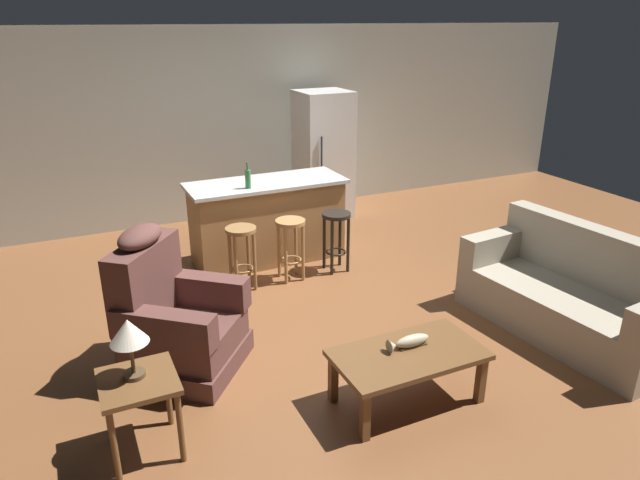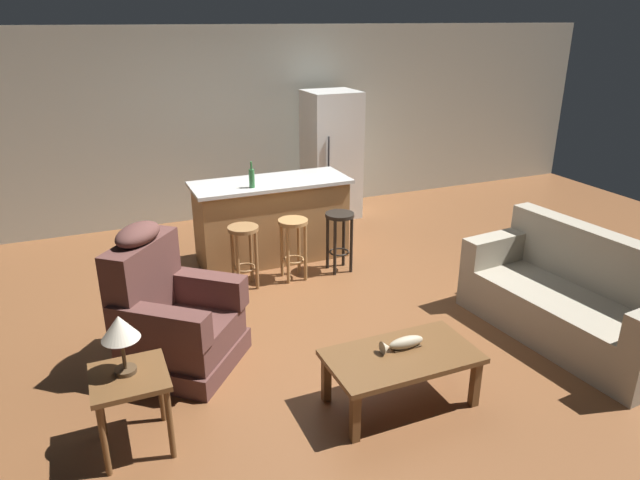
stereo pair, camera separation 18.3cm
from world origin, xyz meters
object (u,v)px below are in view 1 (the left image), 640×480
bar_stool_right (336,231)px  recliner_near_lamp (174,320)px  end_table (139,392)px  kitchen_island (267,221)px  table_lamp (129,334)px  bar_stool_middle (291,238)px  bar_stool_left (242,247)px  refrigerator (323,155)px  couch (571,296)px  coffee_table (408,359)px  bottle_tall_green (248,178)px  fish_figurine (408,342)px

bar_stool_right → recliner_near_lamp: bearing=-150.3°
end_table → kitchen_island: (1.86, 2.70, 0.02)m
kitchen_island → table_lamp: bearing=-125.2°
table_lamp → bar_stool_right: (2.45, 2.03, -0.40)m
bar_stool_middle → end_table: bearing=-132.5°
bar_stool_left → recliner_near_lamp: bearing=-128.9°
bar_stool_middle → refrigerator: refrigerator is taller
end_table → refrigerator: bearing=51.0°
couch → refrigerator: refrigerator is taller
bar_stool_right → refrigerator: size_ratio=0.39×
bar_stool_middle → bar_stool_right: same height
table_lamp → bar_stool_middle: table_lamp is taller
coffee_table → table_lamp: size_ratio=2.68×
table_lamp → bar_stool_left: (1.36, 2.03, -0.40)m
end_table → bar_stool_left: bar_stool_left is taller
couch → bottle_tall_green: size_ratio=6.82×
table_lamp → kitchen_island: table_lamp is taller
recliner_near_lamp → bar_stool_middle: recliner_near_lamp is taller
table_lamp → end_table: bearing=-71.8°
refrigerator → table_lamp: bearing=-129.4°
kitchen_island → fish_figurine: bearing=-89.6°
bottle_tall_green → fish_figurine: bearing=-83.9°
fish_figurine → recliner_near_lamp: recliner_near_lamp is taller
bar_stool_left → bar_stool_middle: same height
recliner_near_lamp → table_lamp: (-0.42, -0.87, 0.45)m
recliner_near_lamp → bar_stool_middle: (1.49, 1.16, 0.05)m
bar_stool_left → bottle_tall_green: bottle_tall_green is taller
end_table → table_lamp: table_lamp is taller
coffee_table → bar_stool_right: size_ratio=1.62×
table_lamp → bar_stool_right: 3.21m
bar_stool_middle → table_lamp: bearing=-133.2°
coffee_table → refrigerator: 4.41m
end_table → bar_stool_right: 3.20m
kitchen_island → bar_stool_left: bearing=-129.3°
couch → kitchen_island: (-1.90, 2.73, 0.14)m
coffee_table → end_table: size_ratio=1.96×
recliner_near_lamp → end_table: 0.99m
bar_stool_middle → bar_stool_right: (0.55, 0.00, 0.00)m
coffee_table → bar_stool_middle: 2.36m
bottle_tall_green → table_lamp: bearing=-122.9°
couch → bar_stool_right: 2.48m
recliner_near_lamp → kitchen_island: (1.46, 1.79, 0.06)m
recliner_near_lamp → bar_stool_left: 1.50m
coffee_table → table_lamp: table_lamp is taller
kitchen_island → bar_stool_left: (-0.52, -0.63, -0.01)m
fish_figurine → bar_stool_right: 2.36m
coffee_table → fish_figurine: bearing=59.1°
couch → coffee_table: bearing=1.9°
coffee_table → bottle_tall_green: size_ratio=3.80×
end_table → coffee_table: bearing=-8.8°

